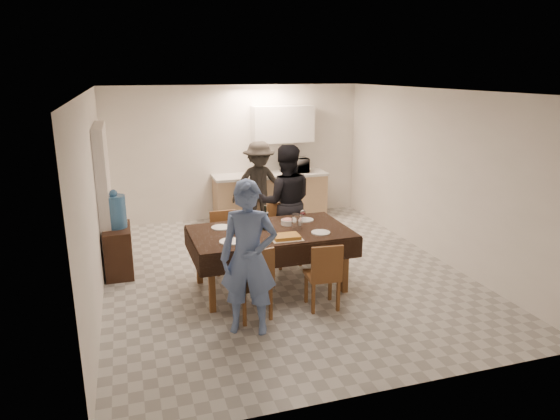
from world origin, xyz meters
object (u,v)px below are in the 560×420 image
(person_far, at_px, (285,202))
(microwave, at_px, (295,165))
(console, at_px, (119,250))
(water_pitcher, at_px, (296,222))
(dining_table, at_px, (270,233))
(savoury_tart, at_px, (286,237))
(wine_bottle, at_px, (265,218))
(person_kitchen, at_px, (259,185))
(water_jug, at_px, (115,212))
(person_near, at_px, (249,258))

(person_far, bearing_deg, microwave, -99.60)
(console, bearing_deg, water_pitcher, -27.03)
(dining_table, bearing_deg, console, 148.64)
(console, xyz_separation_m, savoury_tart, (2.06, -1.51, 0.49))
(wine_bottle, xyz_separation_m, savoury_tart, (0.15, -0.43, -0.14))
(dining_table, relative_size, water_pitcher, 10.31)
(microwave, bearing_deg, console, 30.99)
(person_far, height_order, person_kitchen, person_far)
(microwave, height_order, person_kitchen, person_kitchen)
(water_jug, relative_size, microwave, 0.90)
(person_far, bearing_deg, water_pitcher, 92.51)
(water_jug, distance_m, person_far, 2.51)
(wine_bottle, height_order, savoury_tart, wine_bottle)
(wine_bottle, bearing_deg, person_kitchen, 76.81)
(savoury_tart, distance_m, person_near, 0.93)
(person_near, bearing_deg, savoury_tart, 67.44)
(water_pitcher, height_order, person_far, person_far)
(person_kitchen, bearing_deg, savoury_tart, -98.72)
(microwave, xyz_separation_m, person_far, (-0.87, -2.11, -0.16))
(savoury_tart, bearing_deg, person_near, -134.13)
(person_near, bearing_deg, microwave, 86.50)
(savoury_tart, height_order, person_near, person_near)
(wine_bottle, xyz_separation_m, water_pitcher, (0.40, -0.10, -0.06))
(wine_bottle, height_order, microwave, microwave)
(microwave, xyz_separation_m, person_kitchen, (-0.85, -0.45, -0.24))
(wine_bottle, xyz_separation_m, person_far, (0.60, 1.00, -0.09))
(water_jug, height_order, microwave, microwave)
(person_kitchen, bearing_deg, person_far, -90.83)
(wine_bottle, xyz_separation_m, microwave, (1.47, 3.11, 0.07))
(water_jug, distance_m, water_pitcher, 2.60)
(person_far, bearing_deg, wine_bottle, 71.85)
(microwave, bearing_deg, person_far, 67.58)
(person_far, bearing_deg, dining_table, 75.17)
(water_jug, bearing_deg, dining_table, -29.93)
(water_jug, bearing_deg, water_pitcher, -27.03)
(person_kitchen, bearing_deg, wine_bottle, -103.19)
(microwave, relative_size, person_kitchen, 0.32)
(console, xyz_separation_m, wine_bottle, (1.91, -1.08, 0.63))
(console, relative_size, person_near, 0.43)
(wine_bottle, relative_size, person_far, 0.19)
(savoury_tart, bearing_deg, console, 143.79)
(person_kitchen, bearing_deg, person_near, -106.64)
(wine_bottle, relative_size, microwave, 0.64)
(person_far, distance_m, person_kitchen, 1.66)
(console, relative_size, water_jug, 1.63)
(water_jug, relative_size, wine_bottle, 1.40)
(person_near, bearing_deg, dining_table, 83.93)
(dining_table, bearing_deg, water_pitcher, -9.56)
(console, bearing_deg, microwave, 30.99)
(console, xyz_separation_m, water_jug, (0.00, 0.00, 0.58))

